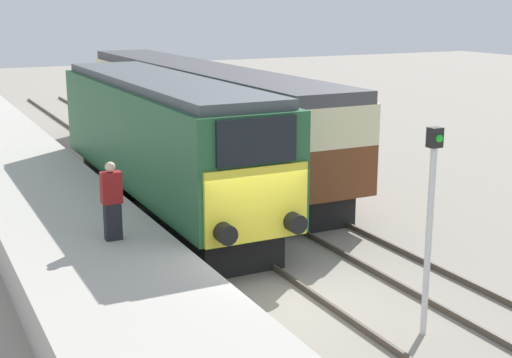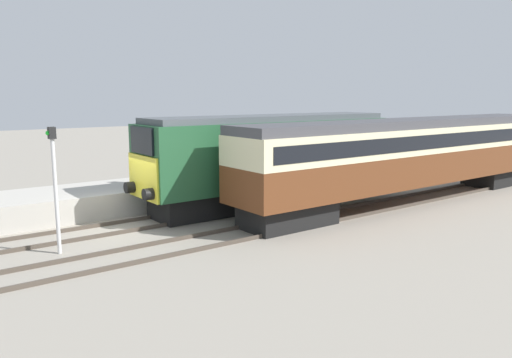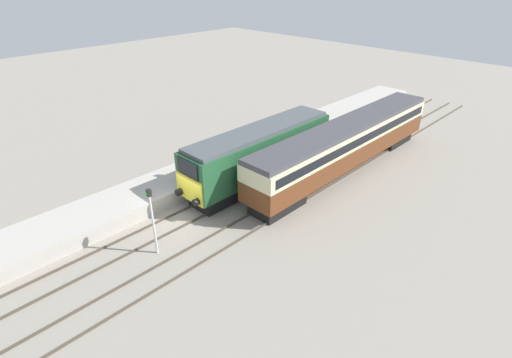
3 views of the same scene
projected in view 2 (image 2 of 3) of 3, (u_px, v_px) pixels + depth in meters
name	position (u px, v px, depth m)	size (l,w,h in m)	color
ground_plane	(125.00, 228.00, 18.66)	(120.00, 120.00, 0.00)	gray
platform_left	(247.00, 181.00, 25.89)	(3.50, 50.00, 1.01)	#B7B2A8
rails_near_track	(236.00, 208.00, 21.59)	(1.51, 60.00, 0.14)	#4C4238
rails_far_track	(286.00, 224.00, 18.90)	(1.50, 60.00, 0.14)	#4C4238
locomotive	(271.00, 156.00, 22.39)	(2.70, 12.75, 4.03)	black
passenger_carriage	(413.00, 151.00, 23.01)	(2.75, 19.46, 3.84)	black
person_on_platform	(148.00, 165.00, 21.90)	(0.44, 0.26, 1.76)	black
signal_post	(55.00, 180.00, 15.24)	(0.24, 0.28, 3.96)	silver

